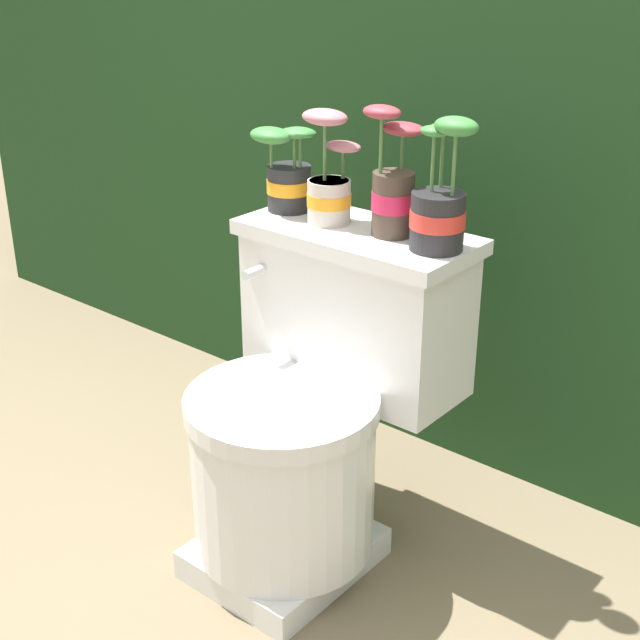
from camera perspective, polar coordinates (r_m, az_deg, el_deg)
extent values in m
plane|color=#75664C|center=(1.90, 0.19, -16.45)|extent=(12.00, 12.00, 0.00)
cube|color=#193819|center=(2.49, 16.75, 7.87)|extent=(3.98, 1.03, 1.16)
cube|color=silver|center=(1.92, -2.27, -14.64)|extent=(0.30, 0.35, 0.06)
cylinder|color=silver|center=(1.81, -2.37, -10.11)|extent=(0.37, 0.37, 0.30)
cylinder|color=silver|center=(1.72, -2.46, -5.43)|extent=(0.38, 0.38, 0.04)
cube|color=silver|center=(1.83, 2.31, 0.42)|extent=(0.46, 0.21, 0.30)
cube|color=silver|center=(1.77, 2.39, 5.36)|extent=(0.48, 0.23, 0.03)
cylinder|color=silver|center=(1.80, -4.24, 3.08)|extent=(0.02, 0.05, 0.02)
cylinder|color=#262628|center=(1.88, -1.98, 8.44)|extent=(0.09, 0.09, 0.09)
cylinder|color=orange|center=(1.88, -1.98, 8.58)|extent=(0.09, 0.09, 0.03)
cylinder|color=#332319|center=(1.87, -2.00, 9.67)|extent=(0.08, 0.08, 0.01)
cylinder|color=#4C753D|center=(1.84, -1.65, 10.68)|extent=(0.01, 0.01, 0.06)
ellipsoid|color=#387F38|center=(1.83, -1.66, 11.86)|extent=(0.07, 0.05, 0.02)
cylinder|color=#4C753D|center=(1.84, -1.27, 10.70)|extent=(0.01, 0.01, 0.07)
ellipsoid|color=#387F38|center=(1.83, -1.29, 11.91)|extent=(0.07, 0.05, 0.02)
cylinder|color=#4C753D|center=(1.85, -3.14, 10.57)|extent=(0.01, 0.01, 0.06)
ellipsoid|color=#387F38|center=(1.84, -3.17, 11.72)|extent=(0.10, 0.07, 0.03)
cylinder|color=beige|center=(1.80, 0.58, 7.60)|extent=(0.09, 0.09, 0.09)
cylinder|color=orange|center=(1.80, 0.58, 7.73)|extent=(0.09, 0.09, 0.03)
cylinder|color=#332319|center=(1.79, 0.58, 8.75)|extent=(0.08, 0.08, 0.01)
cylinder|color=#4C753D|center=(1.77, 0.30, 10.73)|extent=(0.01, 0.01, 0.12)
ellipsoid|color=#B26B75|center=(1.76, 0.31, 12.86)|extent=(0.10, 0.07, 0.03)
cylinder|color=#4C753D|center=(1.79, 1.47, 9.94)|extent=(0.01, 0.01, 0.06)
ellipsoid|color=#B26B75|center=(1.78, 1.49, 11.04)|extent=(0.08, 0.06, 0.02)
cylinder|color=#47382D|center=(1.72, 4.69, 7.41)|extent=(0.08, 0.08, 0.12)
cylinder|color=#D1234C|center=(1.72, 4.70, 7.61)|extent=(0.08, 0.08, 0.04)
cylinder|color=#332319|center=(1.71, 4.75, 9.20)|extent=(0.07, 0.07, 0.01)
cylinder|color=#4C753D|center=(1.69, 3.93, 11.11)|extent=(0.01, 0.01, 0.11)
ellipsoid|color=#93333D|center=(1.67, 3.99, 13.14)|extent=(0.08, 0.05, 0.03)
cylinder|color=#4C753D|center=(1.72, 3.97, 11.33)|extent=(0.01, 0.01, 0.11)
ellipsoid|color=#93333D|center=(1.71, 4.03, 13.21)|extent=(0.05, 0.04, 0.01)
cylinder|color=#4C753D|center=(1.72, 5.28, 10.71)|extent=(0.01, 0.01, 0.07)
ellipsoid|color=#93333D|center=(1.71, 5.33, 12.08)|extent=(0.09, 0.06, 0.03)
cylinder|color=#262628|center=(1.65, 7.52, 6.27)|extent=(0.10, 0.10, 0.11)
cylinder|color=red|center=(1.65, 7.53, 6.45)|extent=(0.10, 0.10, 0.03)
cylinder|color=#332319|center=(1.64, 7.61, 7.87)|extent=(0.09, 0.09, 0.01)
cylinder|color=#4C753D|center=(1.66, 7.81, 10.17)|extent=(0.01, 0.01, 0.10)
ellipsoid|color=#387F38|center=(1.65, 7.92, 12.09)|extent=(0.05, 0.04, 0.02)
cylinder|color=#4C753D|center=(1.61, 8.58, 9.81)|extent=(0.01, 0.01, 0.11)
ellipsoid|color=#387F38|center=(1.59, 8.73, 12.16)|extent=(0.08, 0.06, 0.03)
cylinder|color=#4C753D|center=(1.63, 7.24, 9.91)|extent=(0.01, 0.01, 0.10)
ellipsoid|color=#387F38|center=(1.62, 7.35, 11.90)|extent=(0.06, 0.04, 0.02)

